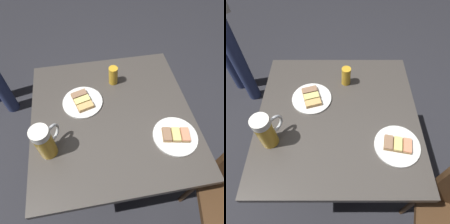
# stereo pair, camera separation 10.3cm
# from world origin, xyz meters

# --- Properties ---
(ground_plane) EXTENTS (6.00, 6.00, 0.00)m
(ground_plane) POSITION_xyz_m (0.00, 0.00, 0.00)
(ground_plane) COLOR #28282D
(cafe_table) EXTENTS (0.82, 0.80, 0.73)m
(cafe_table) POSITION_xyz_m (0.00, 0.00, 0.58)
(cafe_table) COLOR black
(cafe_table) RESTS_ON ground_plane
(plate_near) EXTENTS (0.21, 0.21, 0.03)m
(plate_near) POSITION_xyz_m (0.10, 0.14, 0.74)
(plate_near) COLOR white
(plate_near) RESTS_ON cafe_table
(plate_far) EXTENTS (0.21, 0.21, 0.03)m
(plate_far) POSITION_xyz_m (-0.18, -0.27, 0.73)
(plate_far) COLOR white
(plate_far) RESTS_ON cafe_table
(beer_mug) EXTENTS (0.12, 0.10, 0.18)m
(beer_mug) POSITION_xyz_m (-0.15, 0.31, 0.82)
(beer_mug) COLOR gold
(beer_mug) RESTS_ON cafe_table
(beer_glass_small) EXTENTS (0.05, 0.05, 0.10)m
(beer_glass_small) POSITION_xyz_m (0.22, -0.04, 0.78)
(beer_glass_small) COLOR gold
(beer_glass_small) RESTS_ON cafe_table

